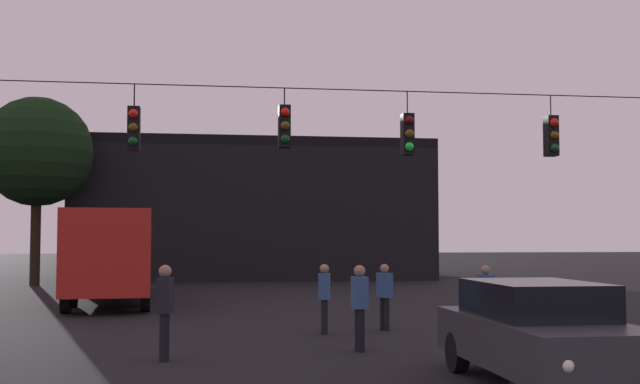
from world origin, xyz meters
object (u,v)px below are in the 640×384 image
at_px(car_near_right, 539,332).
at_px(pedestrian_near_bus, 324,295).
at_px(pedestrian_crossing_right, 360,303).
at_px(pedestrian_trailing, 486,296).
at_px(pedestrian_crossing_center, 165,306).
at_px(tree_left_silhouette, 37,152).
at_px(pedestrian_crossing_left, 385,293).
at_px(city_bus, 113,247).

bearing_deg(car_near_right, pedestrian_near_bus, 107.73).
xyz_separation_m(pedestrian_crossing_right, pedestrian_trailing, (3.32, 2.19, -0.06)).
bearing_deg(car_near_right, pedestrian_crossing_center, 149.52).
height_order(pedestrian_crossing_right, tree_left_silhouette, tree_left_silhouette).
bearing_deg(car_near_right, tree_left_silhouette, 115.32).
bearing_deg(pedestrian_crossing_left, tree_left_silhouette, 121.67).
relative_size(pedestrian_near_bus, tree_left_silhouette, 0.18).
relative_size(car_near_right, pedestrian_crossing_center, 2.58).
height_order(pedestrian_crossing_center, pedestrian_crossing_right, pedestrian_crossing_center).
relative_size(city_bus, pedestrian_crossing_right, 6.78).
bearing_deg(pedestrian_crossing_right, tree_left_silhouette, 115.24).
distance_m(pedestrian_crossing_center, pedestrian_trailing, 7.51).
xyz_separation_m(pedestrian_crossing_left, pedestrian_near_bus, (-1.50, -0.48, 0.01)).
relative_size(car_near_right, pedestrian_trailing, 2.81).
xyz_separation_m(city_bus, tree_left_silhouette, (-4.55, 9.61, 4.23)).
xyz_separation_m(city_bus, pedestrian_trailing, (9.39, -10.72, -1.00)).
bearing_deg(pedestrian_crossing_center, pedestrian_crossing_right, 10.24).
relative_size(city_bus, pedestrian_crossing_left, 7.19).
bearing_deg(car_near_right, pedestrian_crossing_left, 95.12).
relative_size(car_near_right, pedestrian_crossing_right, 2.65).
bearing_deg(pedestrian_trailing, pedestrian_crossing_center, -157.70).
bearing_deg(pedestrian_near_bus, pedestrian_crossing_left, 17.83).
relative_size(pedestrian_near_bus, pedestrian_trailing, 1.01).
bearing_deg(tree_left_silhouette, car_near_right, -64.68).
height_order(pedestrian_crossing_left, pedestrian_near_bus, pedestrian_near_bus).
xyz_separation_m(pedestrian_crossing_center, pedestrian_near_bus, (3.37, 3.47, -0.07)).
bearing_deg(pedestrian_crossing_center, pedestrian_crossing_left, 39.05).
distance_m(car_near_right, pedestrian_crossing_left, 7.24).
distance_m(pedestrian_crossing_left, pedestrian_crossing_right, 3.53).
distance_m(city_bus, pedestrian_crossing_left, 12.12).
height_order(car_near_right, tree_left_silhouette, tree_left_silhouette).
bearing_deg(pedestrian_near_bus, pedestrian_trailing, -9.89).
bearing_deg(pedestrian_near_bus, city_bus, 119.93).
bearing_deg(city_bus, pedestrian_near_bus, -60.07).
bearing_deg(pedestrian_crossing_left, pedestrian_near_bus, -162.17).
relative_size(pedestrian_crossing_left, pedestrian_crossing_center, 0.92).
xyz_separation_m(car_near_right, pedestrian_trailing, (1.43, 6.10, 0.07)).
height_order(pedestrian_trailing, tree_left_silhouette, tree_left_silhouette).
height_order(city_bus, pedestrian_crossing_right, city_bus).
xyz_separation_m(pedestrian_crossing_right, tree_left_silhouette, (-10.62, 22.53, 5.17)).
relative_size(pedestrian_crossing_left, pedestrian_crossing_right, 0.94).
bearing_deg(tree_left_silhouette, pedestrian_trailing, -55.58).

